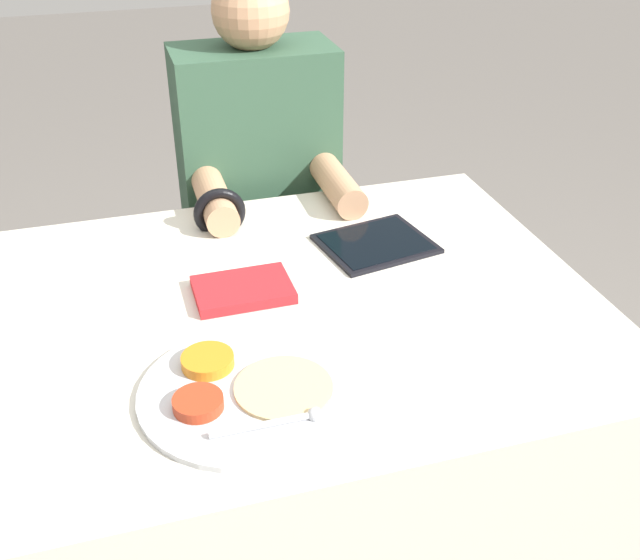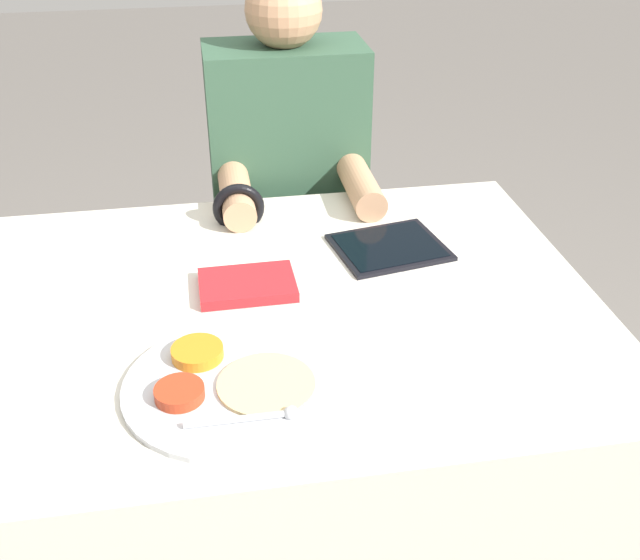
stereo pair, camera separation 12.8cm
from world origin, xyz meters
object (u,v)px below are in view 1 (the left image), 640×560
at_px(thali_tray, 243,390).
at_px(tablet_device, 376,244).
at_px(person_diner, 261,230).
at_px(red_notebook, 243,290).

bearing_deg(thali_tray, tablet_device, 47.08).
bearing_deg(person_diner, red_notebook, -105.20).
distance_m(red_notebook, person_diner, 0.58).
height_order(thali_tray, red_notebook, thali_tray).
distance_m(red_notebook, tablet_device, 0.31).
distance_m(thali_tray, red_notebook, 0.28).
xyz_separation_m(tablet_device, person_diner, (-0.15, 0.43, -0.17)).
relative_size(red_notebook, tablet_device, 0.73).
xyz_separation_m(thali_tray, person_diner, (0.20, 0.80, -0.17)).
relative_size(thali_tray, tablet_device, 1.33).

